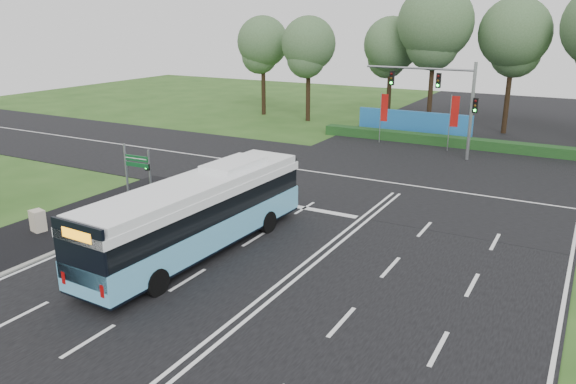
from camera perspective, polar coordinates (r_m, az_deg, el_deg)
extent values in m
plane|color=#284C19|center=(24.92, 3.15, -6.19)|extent=(120.00, 120.00, 0.00)
cube|color=black|center=(24.92, 3.15, -6.15)|extent=(20.00, 120.00, 0.04)
cube|color=black|center=(35.49, 11.67, 0.73)|extent=(120.00, 14.00, 0.05)
cube|color=black|center=(30.15, -21.48, -3.11)|extent=(5.00, 18.00, 0.06)
cube|color=gray|center=(28.41, -18.36, -3.94)|extent=(0.25, 18.00, 0.12)
cube|color=#5FB2DC|center=(24.80, -8.96, -3.72)|extent=(3.11, 12.62, 1.15)
cube|color=black|center=(24.99, -8.90, -4.84)|extent=(3.08, 12.56, 0.31)
cube|color=black|center=(24.45, -9.07, -1.43)|extent=(2.99, 12.43, 0.99)
cube|color=white|center=(24.26, -9.14, -0.03)|extent=(3.11, 12.62, 0.37)
cube|color=white|center=(24.16, -9.18, 0.80)|extent=(3.03, 12.12, 0.37)
cube|color=white|center=(26.03, -5.51, 2.86)|extent=(1.79, 3.20, 0.26)
cube|color=black|center=(20.44, -20.37, -5.99)|extent=(2.53, 0.22, 2.30)
cube|color=orange|center=(20.16, -20.67, -4.11)|extent=(1.46, 0.12, 0.37)
cylinder|color=black|center=(28.31, -6.20, -2.16)|extent=(0.34, 1.10, 1.09)
cylinder|color=black|center=(26.96, -2.05, -3.07)|extent=(0.34, 1.10, 1.09)
cylinder|color=black|center=(23.26, -17.57, -7.35)|extent=(0.34, 1.10, 1.09)
cylinder|color=black|center=(21.60, -13.19, -8.92)|extent=(0.34, 1.10, 1.09)
cylinder|color=gray|center=(32.08, -13.83, 1.56)|extent=(0.12, 0.12, 3.00)
cube|color=black|center=(31.81, -14.12, 2.45)|extent=(0.28, 0.23, 0.34)
sphere|color=#19F233|center=(31.74, -14.24, 2.40)|extent=(0.12, 0.12, 0.12)
cylinder|color=gray|center=(30.04, -16.02, 1.15)|extent=(0.12, 0.12, 3.83)
cube|color=#0C461E|center=(29.26, -15.17, 3.33)|extent=(1.44, 0.13, 0.29)
cube|color=#0C461E|center=(29.34, -15.11, 2.69)|extent=(1.44, 0.13, 0.21)
cube|color=white|center=(29.24, -15.21, 3.31)|extent=(1.34, 0.07, 0.04)
cube|color=beige|center=(29.60, -24.07, -2.73)|extent=(0.76, 0.68, 1.10)
cylinder|color=gray|center=(46.95, 9.36, 7.42)|extent=(0.06, 0.06, 4.13)
cube|color=#A8120E|center=(46.73, 9.77, 8.44)|extent=(0.55, 0.08, 2.20)
cylinder|color=gray|center=(45.01, 16.08, 6.72)|extent=(0.07, 0.07, 4.38)
cube|color=#A8120E|center=(44.86, 16.59, 7.84)|extent=(0.58, 0.17, 2.34)
cylinder|color=gray|center=(42.36, 18.12, 7.71)|extent=(0.24, 0.24, 7.00)
cylinder|color=gray|center=(42.95, 13.15, 12.14)|extent=(8.00, 0.16, 0.16)
cube|color=black|center=(42.63, 15.04, 10.88)|extent=(0.32, 0.28, 1.05)
cube|color=black|center=(43.62, 10.52, 11.31)|extent=(0.32, 0.28, 1.05)
cube|color=black|center=(42.24, 18.51, 8.34)|extent=(0.32, 0.28, 1.05)
cube|color=#153B17|center=(47.16, 16.37, 4.93)|extent=(22.00, 1.20, 0.80)
cube|color=#1F65AA|center=(50.38, 12.65, 6.77)|extent=(10.00, 0.30, 2.20)
cylinder|color=black|center=(60.46, -2.52, 11.25)|extent=(0.44, 0.44, 7.18)
sphere|color=#3C5833|center=(60.17, -2.57, 15.01)|extent=(5.29, 5.29, 5.29)
cylinder|color=black|center=(56.52, 2.06, 10.82)|extent=(0.44, 0.44, 7.17)
sphere|color=#3C5833|center=(56.21, 2.11, 14.84)|extent=(5.28, 5.28, 5.28)
cylinder|color=black|center=(56.36, 10.25, 10.53)|extent=(0.44, 0.44, 7.13)
sphere|color=#3C5833|center=(56.05, 10.47, 14.53)|extent=(5.26, 5.26, 5.26)
cylinder|color=black|center=(53.50, 14.36, 10.96)|extent=(0.44, 0.44, 9.05)
sphere|color=#3C5833|center=(53.23, 14.77, 16.31)|extent=(6.67, 6.67, 6.67)
cylinder|color=black|center=(53.58, 21.50, 9.89)|extent=(0.44, 0.44, 8.25)
sphere|color=#3C5833|center=(53.28, 22.05, 14.74)|extent=(6.08, 6.08, 6.08)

